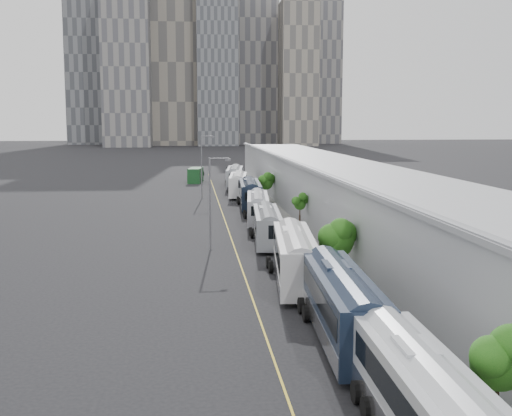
{
  "coord_description": "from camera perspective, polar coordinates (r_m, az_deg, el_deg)",
  "views": [
    {
      "loc": [
        -5.61,
        -13.49,
        12.13
      ],
      "look_at": [
        1.23,
        53.45,
        3.0
      ],
      "focal_mm": 45.0,
      "sensor_mm": 36.0,
      "label": 1
    }
  ],
  "objects": [
    {
      "name": "bus_7",
      "position": [
        117.51,
        -1.9,
        2.61
      ],
      "size": [
        4.08,
        13.7,
        3.94
      ],
      "rotation": [
        0.0,
        0.0,
        -0.1
      ],
      "color": "gray",
      "rests_on": "ground"
    },
    {
      "name": "bus_4",
      "position": [
        76.99,
        0.16,
        -0.2
      ],
      "size": [
        3.6,
        12.43,
        3.58
      ],
      "rotation": [
        0.0,
        0.0,
        -0.09
      ],
      "color": "#A6A7B1",
      "rests_on": "ground"
    },
    {
      "name": "bus_5",
      "position": [
        90.13,
        -0.53,
        1.06
      ],
      "size": [
        3.45,
        13.65,
        3.95
      ],
      "rotation": [
        0.0,
        0.0,
        -0.05
      ],
      "color": "black",
      "rests_on": "ground"
    },
    {
      "name": "tree_0",
      "position": [
        26.15,
        20.78,
        -12.13
      ],
      "size": [
        2.11,
        2.11,
        4.55
      ],
      "color": "black",
      "rests_on": "ground"
    },
    {
      "name": "depot",
      "position": [
        71.5,
        9.29,
        0.7
      ],
      "size": [
        12.45,
        160.4,
        7.2
      ],
      "color": "gray",
      "rests_on": "ground"
    },
    {
      "name": "street_lamp_near",
      "position": [
        60.24,
        -3.93,
        0.98
      ],
      "size": [
        2.04,
        0.22,
        8.78
      ],
      "color": "#59595E",
      "rests_on": "ground"
    },
    {
      "name": "tree_3",
      "position": [
        96.93,
        0.91,
        2.45
      ],
      "size": [
        2.16,
        2.16,
        4.32
      ],
      "color": "black",
      "rests_on": "ground"
    },
    {
      "name": "bus_3",
      "position": [
        63.77,
        0.99,
        -1.87
      ],
      "size": [
        3.36,
        12.31,
        3.56
      ],
      "rotation": [
        0.0,
        0.0,
        -0.08
      ],
      "color": "slate",
      "rests_on": "ground"
    },
    {
      "name": "street_lamp_far",
      "position": [
        100.74,
        -4.76,
        4.01
      ],
      "size": [
        2.04,
        0.22,
        9.88
      ],
      "color": "#59595E",
      "rests_on": "ground"
    },
    {
      "name": "tree_1",
      "position": [
        49.58,
        7.16,
        -2.47
      ],
      "size": [
        2.7,
        2.7,
        4.76
      ],
      "color": "black",
      "rests_on": "ground"
    },
    {
      "name": "suv",
      "position": [
        146.3,
        -5.26,
        3.21
      ],
      "size": [
        3.63,
        5.52,
        1.41
      ],
      "primitive_type": "imported",
      "rotation": [
        0.0,
        0.0,
        0.28
      ],
      "color": "black",
      "rests_on": "ground"
    },
    {
      "name": "tree_2",
      "position": [
        69.74,
        3.92,
        0.44
      ],
      "size": [
        1.3,
        1.3,
        4.04
      ],
      "color": "black",
      "rests_on": "ground"
    },
    {
      "name": "skyline",
      "position": [
        339.88,
        -5.51,
        14.23
      ],
      "size": [
        145.0,
        64.0,
        120.0
      ],
      "color": "slate",
      "rests_on": "ground"
    },
    {
      "name": "bus_6",
      "position": [
        104.42,
        -1.6,
        1.93
      ],
      "size": [
        3.91,
        13.13,
        3.78
      ],
      "rotation": [
        0.0,
        0.0,
        -0.1
      ],
      "color": "white",
      "rests_on": "ground"
    },
    {
      "name": "lane_line",
      "position": [
        69.68,
        -2.37,
        -2.3
      ],
      "size": [
        0.12,
        160.0,
        0.02
      ],
      "primitive_type": "cube",
      "color": "gold",
      "rests_on": "ground"
    },
    {
      "name": "shipping_container",
      "position": [
        128.28,
        -5.4,
        2.92
      ],
      "size": [
        3.28,
        6.91,
        2.9
      ],
      "primitive_type": "cube",
      "rotation": [
        0.0,
        0.0,
        -0.14
      ],
      "color": "#113918",
      "rests_on": "ground"
    },
    {
      "name": "bus_2",
      "position": [
        48.32,
        3.45,
        -4.78
      ],
      "size": [
        4.02,
        13.77,
        3.97
      ],
      "rotation": [
        0.0,
        0.0,
        -0.1
      ],
      "color": "silver",
      "rests_on": "ground"
    },
    {
      "name": "sidewalk",
      "position": [
        71.07,
        6.12,
        -2.1
      ],
      "size": [
        10.0,
        170.0,
        0.12
      ],
      "primitive_type": "cube",
      "color": "gray",
      "rests_on": "ground"
    },
    {
      "name": "bus_1",
      "position": [
        36.29,
        7.63,
        -9.05
      ],
      "size": [
        3.47,
        13.86,
        4.02
      ],
      "rotation": [
        0.0,
        0.0,
        -0.05
      ],
      "color": "#172134",
      "rests_on": "ground"
    }
  ]
}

